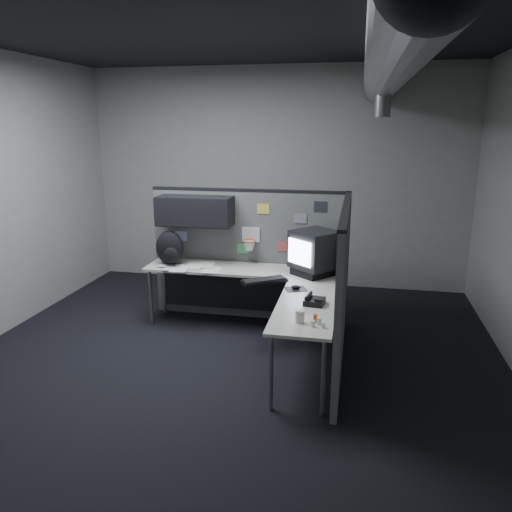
% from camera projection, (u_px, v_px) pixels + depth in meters
% --- Properties ---
extents(room, '(5.62, 5.62, 3.22)m').
position_uv_depth(room, '(287.00, 157.00, 4.51)').
color(room, black).
rests_on(room, ground).
extents(partition_back, '(2.44, 0.42, 1.63)m').
position_uv_depth(partition_back, '(234.00, 241.00, 6.11)').
color(partition_back, '#5B5D5B').
rests_on(partition_back, ground).
extents(partition_right, '(0.07, 2.23, 1.63)m').
position_uv_depth(partition_right, '(342.00, 288.00, 4.93)').
color(partition_right, '#5B5D5B').
rests_on(partition_right, ground).
extents(desk, '(2.31, 2.11, 0.73)m').
position_uv_depth(desk, '(258.00, 286.00, 5.63)').
color(desk, beige).
rests_on(desk, ground).
extents(monitor, '(0.62, 0.62, 0.50)m').
position_uv_depth(monitor, '(315.00, 252.00, 5.60)').
color(monitor, black).
rests_on(monitor, desk).
extents(keyboard, '(0.50, 0.43, 0.04)m').
position_uv_depth(keyboard, '(264.00, 281.00, 5.37)').
color(keyboard, black).
rests_on(keyboard, desk).
extents(mouse, '(0.26, 0.24, 0.05)m').
position_uv_depth(mouse, '(296.00, 288.00, 5.15)').
color(mouse, black).
rests_on(mouse, desk).
extents(phone, '(0.21, 0.22, 0.09)m').
position_uv_depth(phone, '(314.00, 301.00, 4.72)').
color(phone, black).
rests_on(phone, desk).
extents(bottles, '(0.13, 0.14, 0.07)m').
position_uv_depth(bottles, '(317.00, 321.00, 4.23)').
color(bottles, silver).
rests_on(bottles, desk).
extents(cup, '(0.10, 0.10, 0.11)m').
position_uv_depth(cup, '(300.00, 317.00, 4.28)').
color(cup, beige).
rests_on(cup, desk).
extents(papers, '(0.78, 0.53, 0.02)m').
position_uv_depth(papers, '(189.00, 267.00, 5.94)').
color(papers, white).
rests_on(papers, desk).
extents(backpack, '(0.37, 0.33, 0.42)m').
position_uv_depth(backpack, '(170.00, 249.00, 5.99)').
color(backpack, black).
rests_on(backpack, desk).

